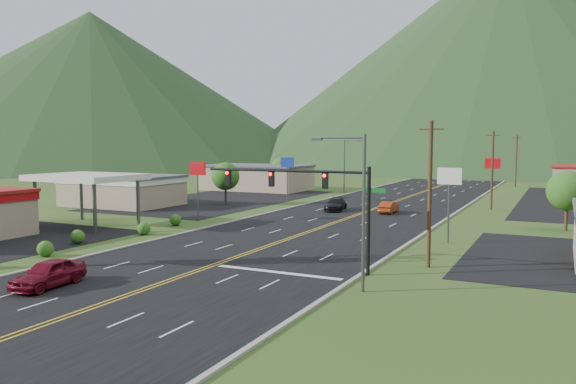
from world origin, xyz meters
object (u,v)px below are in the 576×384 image
at_px(gas_canopy, 87,178).
at_px(car_dark_mid, 336,205).
at_px(streetlight_west, 346,162).
at_px(car_red_near, 48,274).
at_px(car_red_far, 389,208).
at_px(streetlight_east, 358,202).
at_px(traffic_signal, 311,190).

height_order(gas_canopy, car_dark_mid, gas_canopy).
distance_m(streetlight_west, car_dark_mid, 26.60).
distance_m(car_red_near, car_dark_mid, 42.28).
distance_m(car_red_near, car_red_far, 43.53).
relative_size(streetlight_east, car_dark_mid, 1.73).
bearing_deg(streetlight_west, car_red_far, -59.31).
bearing_deg(car_red_far, car_dark_mid, 3.95).
bearing_deg(traffic_signal, car_red_far, 96.53).
height_order(car_red_near, car_red_far, car_red_near).
relative_size(streetlight_east, gas_canopy, 0.90).
xyz_separation_m(streetlight_west, gas_canopy, (-10.32, -48.00, -0.31)).
relative_size(traffic_signal, car_red_far, 3.08).
bearing_deg(streetlight_west, gas_canopy, -102.13).
bearing_deg(car_red_near, car_dark_mid, 83.28).
bearing_deg(gas_canopy, car_dark_mid, 51.60).
xyz_separation_m(traffic_signal, gas_canopy, (-28.48, 8.00, -0.46)).
xyz_separation_m(streetlight_west, car_red_near, (6.28, -67.27, -4.36)).
relative_size(traffic_signal, streetlight_east, 1.46).
bearing_deg(traffic_signal, car_red_near, -136.54).
bearing_deg(streetlight_east, streetlight_west, 110.86).
bearing_deg(gas_canopy, car_red_near, -49.26).
height_order(traffic_signal, streetlight_east, streetlight_east).
height_order(car_dark_mid, car_red_far, car_dark_mid).
xyz_separation_m(traffic_signal, streetlight_east, (4.70, -4.00, -0.15)).
distance_m(gas_canopy, car_red_near, 25.75).
xyz_separation_m(gas_canopy, car_red_near, (16.60, -19.27, -4.05)).
relative_size(traffic_signal, car_dark_mid, 2.51).
xyz_separation_m(gas_canopy, car_red_far, (24.88, 23.46, -4.17)).
relative_size(streetlight_east, streetlight_west, 1.00).
bearing_deg(streetlight_west, traffic_signal, -72.03).
bearing_deg(car_red_near, streetlight_west, 90.81).
height_order(streetlight_west, car_red_near, streetlight_west).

